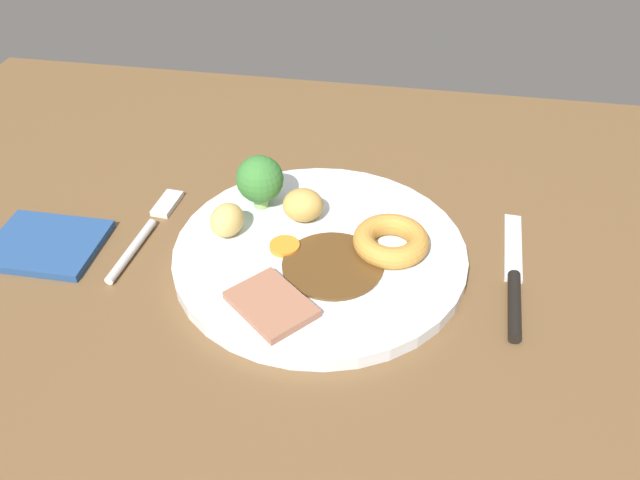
{
  "coord_description": "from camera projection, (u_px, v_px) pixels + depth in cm",
  "views": [
    {
      "loc": [
        4.96,
        -46.55,
        46.3
      ],
      "look_at": [
        -3.55,
        2.48,
        6.0
      ],
      "focal_mm": 36.96,
      "sensor_mm": 36.0,
      "label": 1
    }
  ],
  "objects": [
    {
      "name": "knife",
      "position": [
        514.0,
        282.0,
        0.62
      ],
      "size": [
        2.29,
        18.55,
        1.2
      ],
      "rotation": [
        0.0,
        0.0,
        1.53
      ],
      "color": "black",
      "rests_on": "dining_table"
    },
    {
      "name": "roast_potato_left",
      "position": [
        227.0,
        220.0,
        0.65
      ],
      "size": [
        4.16,
        4.61,
        3.35
      ],
      "primitive_type": "ellipsoid",
      "rotation": [
        0.0,
        0.0,
        1.26
      ],
      "color": "#D8B260",
      "rests_on": "dinner_plate"
    },
    {
      "name": "roast_potato_right",
      "position": [
        303.0,
        205.0,
        0.67
      ],
      "size": [
        4.3,
        4.03,
        3.3
      ],
      "primitive_type": "ellipsoid",
      "rotation": [
        0.0,
        0.0,
        4.74
      ],
      "color": "tan",
      "rests_on": "dinner_plate"
    },
    {
      "name": "gravy_pool",
      "position": [
        332.0,
        266.0,
        0.62
      ],
      "size": [
        9.68,
        9.68,
        0.3
      ],
      "primitive_type": "cylinder",
      "color": "#563819",
      "rests_on": "dinner_plate"
    },
    {
      "name": "fork",
      "position": [
        148.0,
        229.0,
        0.69
      ],
      "size": [
        2.61,
        15.32,
        0.9
      ],
      "rotation": [
        0.0,
        0.0,
        1.49
      ],
      "color": "silver",
      "rests_on": "dining_table"
    },
    {
      "name": "carrot_coin_front",
      "position": [
        285.0,
        246.0,
        0.64
      ],
      "size": [
        2.97,
        2.97,
        0.53
      ],
      "primitive_type": "cylinder",
      "color": "orange",
      "rests_on": "dinner_plate"
    },
    {
      "name": "dinner_plate",
      "position": [
        320.0,
        253.0,
        0.65
      ],
      "size": [
        28.85,
        28.85,
        1.4
      ],
      "primitive_type": "cylinder",
      "color": "white",
      "rests_on": "dining_table"
    },
    {
      "name": "dining_table",
      "position": [
        351.0,
        293.0,
        0.64
      ],
      "size": [
        120.0,
        84.0,
        3.6
      ],
      "primitive_type": "cube",
      "color": "brown",
      "rests_on": "ground"
    },
    {
      "name": "folded_napkin",
      "position": [
        46.0,
        244.0,
        0.67
      ],
      "size": [
        11.03,
        9.04,
        0.8
      ],
      "primitive_type": "cube",
      "rotation": [
        0.0,
        0.0,
        -0.0
      ],
      "color": "navy",
      "rests_on": "dining_table"
    },
    {
      "name": "meat_slice_main",
      "position": [
        271.0,
        304.0,
        0.58
      ],
      "size": [
        9.13,
        8.92,
        0.8
      ],
      "primitive_type": "cube",
      "rotation": [
        0.0,
        0.0,
        5.57
      ],
      "color": "#9E664C",
      "rests_on": "dinner_plate"
    },
    {
      "name": "broccoli_floret",
      "position": [
        260.0,
        180.0,
        0.68
      ],
      "size": [
        4.96,
        4.96,
        5.9
      ],
      "color": "#8CB766",
      "rests_on": "dinner_plate"
    },
    {
      "name": "yorkshire_pudding",
      "position": [
        391.0,
        241.0,
        0.64
      ],
      "size": [
        7.44,
        7.44,
        2.15
      ],
      "primitive_type": "torus",
      "color": "#C68938",
      "rests_on": "dinner_plate"
    }
  ]
}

